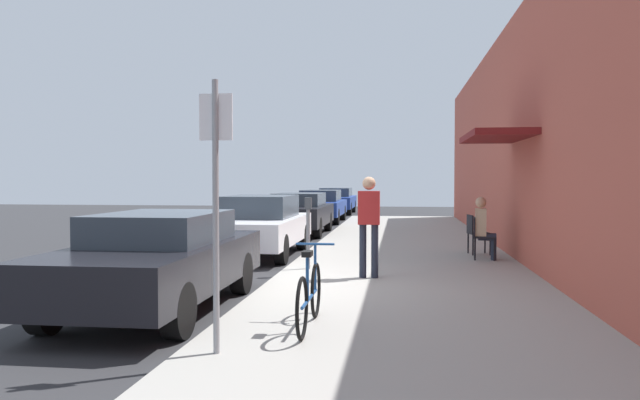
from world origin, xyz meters
TOP-DOWN VIEW (x-y plane):
  - ground_plane at (0.00, 0.00)m, footprint 60.00×60.00m
  - sidewalk_slab at (2.25, 2.00)m, footprint 4.50×32.00m
  - building_facade at (4.64, 2.00)m, footprint 1.40×32.00m
  - parked_car_0 at (-1.10, -1.65)m, footprint 1.80×4.40m
  - parked_car_1 at (-1.10, 4.33)m, footprint 1.80×4.40m
  - parked_car_2 at (-1.10, 9.94)m, footprint 1.80×4.40m
  - parked_car_3 at (-1.10, 15.41)m, footprint 1.80×4.40m
  - parked_car_4 at (-1.10, 21.53)m, footprint 1.80×4.40m
  - parking_meter at (0.45, 1.64)m, footprint 0.12×0.10m
  - street_sign at (0.40, -3.93)m, footprint 0.32×0.06m
  - bicycle_0 at (1.13, -2.83)m, footprint 0.46×1.71m
  - cafe_chair_0 at (3.79, 3.40)m, footprint 0.49×0.49m
  - seated_patron_0 at (3.85, 3.40)m, footprint 0.46×0.39m
  - cafe_chair_1 at (3.79, 4.26)m, footprint 0.51×0.51m
  - pedestrian_standing at (1.62, 0.74)m, footprint 0.36×0.22m

SIDE VIEW (x-z plane):
  - ground_plane at x=0.00m, z-range 0.00..0.00m
  - sidewalk_slab at x=2.25m, z-range 0.00..0.12m
  - bicycle_0 at x=1.13m, z-range 0.03..0.93m
  - cafe_chair_0 at x=3.79m, z-range 0.19..1.06m
  - cafe_chair_1 at x=3.79m, z-range 0.19..1.06m
  - parked_car_3 at x=-1.10m, z-range 0.03..1.35m
  - parked_car_4 at x=-1.10m, z-range 0.04..1.35m
  - parked_car_2 at x=-1.10m, z-range 0.04..1.36m
  - parked_car_0 at x=-1.10m, z-range 0.04..1.36m
  - parked_car_1 at x=-1.10m, z-range 0.02..1.42m
  - seated_patron_0 at x=3.85m, z-range 0.17..1.46m
  - parking_meter at x=0.45m, z-range 0.23..1.55m
  - pedestrian_standing at x=1.62m, z-range 0.27..1.97m
  - street_sign at x=0.40m, z-range 0.34..2.94m
  - building_facade at x=4.64m, z-range 0.00..5.26m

